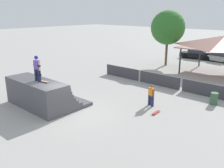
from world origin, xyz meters
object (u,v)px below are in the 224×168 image
Objects in this scene: skateboard_on_deck at (45,81)px; trash_bin at (214,99)px; parked_car_silver at (220,57)px; skater_on_deck at (37,67)px; bystander_walking at (151,94)px; parked_car_black at (197,54)px; skateboard_on_ground at (156,113)px; tree_beside_pavilion at (168,28)px.

skateboard_on_deck is 0.92× the size of trash_bin.
skater_on_deck is at bearing -87.68° from parked_car_silver.
bystander_walking is 0.34× the size of parked_car_silver.
parked_car_black and parked_car_silver have the same top height.
bystander_walking is at bearing -137.06° from skateboard_on_ground.
tree_beside_pavilion is at bearing 91.64° from skater_on_deck.
skater_on_deck is 2.20× the size of skateboard_on_deck.
parked_car_black is at bearing -171.19° from parked_car_silver.
skateboard_on_deck reaches higher than parked_car_silver.
bystander_walking reaches higher than parked_car_black.
tree_beside_pavilion is (-7.27, 13.51, 4.42)m from skateboard_on_ground.
skater_on_deck reaches higher than parked_car_silver.
parked_car_silver is at bearing -175.29° from skateboard_on_ground.
skateboard_on_ground is at bearing 27.60° from skateboard_on_deck.
tree_beside_pavilion is (-1.45, 17.85, 2.53)m from skateboard_on_deck.
skateboard_on_ground is 0.18× the size of parked_car_black.
skateboard_on_ground is at bearing -79.01° from parked_car_black.
parked_car_black is at bearing -167.00° from skateboard_on_ground.
skater_on_deck is 1.07m from skateboard_on_deck.
skateboard_on_deck is at bearing -95.13° from parked_car_black.
skateboard_on_deck is 7.22m from bystander_walking.
tree_beside_pavilion is at bearing 135.18° from trash_bin.
parked_car_black is at bearing 82.10° from skateboard_on_deck.
trash_bin is at bearing -114.25° from bystander_walking.
skater_on_deck is 25.08m from parked_car_silver.
parked_car_silver is (3.11, -0.03, -0.00)m from parked_car_black.
bystander_walking is at bearing -74.01° from parked_car_silver.
parked_car_black is (0.93, 6.80, -3.88)m from tree_beside_pavilion.
skater_on_deck is 0.27× the size of tree_beside_pavilion.
skateboard_on_deck is 0.17× the size of parked_car_silver.
parked_car_black is 1.04× the size of parked_car_silver.
skateboard_on_deck is at bearing -86.56° from parked_car_silver.
parked_car_black is at bearing -54.83° from bystander_walking.
parked_car_silver is (4.04, 6.77, -3.88)m from tree_beside_pavilion.
skateboard_on_deck is at bearing -133.01° from trash_bin.
parked_car_black is at bearing 117.69° from trash_bin.
parked_car_silver is (2.59, 24.62, -1.35)m from skateboard_on_deck.
skater_on_deck reaches higher than parked_car_black.
bystander_walking is 1.59m from skateboard_on_ground.
skateboard_on_ground is 4.70m from trash_bin.
trash_bin is at bearing -68.66° from parked_car_black.
tree_beside_pavilion is at bearing -156.07° from skateboard_on_ground.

